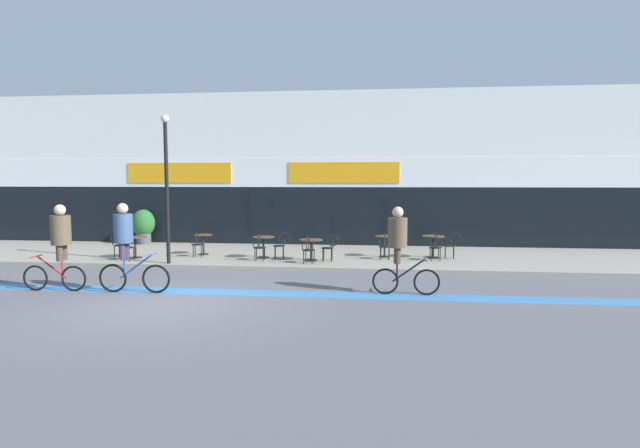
{
  "coord_description": "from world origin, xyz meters",
  "views": [
    {
      "loc": [
        4.81,
        -10.53,
        2.8
      ],
      "look_at": [
        2.93,
        6.31,
        1.31
      ],
      "focal_mm": 28.0,
      "sensor_mm": 36.0,
      "label": 1
    }
  ],
  "objects_px": {
    "cafe_chair_0_side": "(118,243)",
    "cyclist_2": "(126,241)",
    "cyclist_0": "(399,242)",
    "bistro_table_2": "(263,243)",
    "bistro_table_3": "(311,245)",
    "bistro_table_5": "(433,242)",
    "cafe_chair_4_near": "(385,244)",
    "cafe_chair_1_near": "(197,242)",
    "cyclist_1": "(60,239)",
    "bistro_table_4": "(385,242)",
    "cafe_chair_3_near": "(308,248)",
    "cafe_chair_2_near": "(259,246)",
    "planter_pot": "(143,225)",
    "cafe_chair_2_side": "(281,243)",
    "cafe_chair_5_side": "(452,243)",
    "bistro_table_1": "(203,240)",
    "cafe_chair_5_near": "(436,245)",
    "cafe_chair_3_side": "(330,246)",
    "lamp_post": "(167,178)",
    "cafe_chair_0_near": "(126,245)",
    "bistro_table_0": "(135,243)"
  },
  "relations": [
    {
      "from": "cafe_chair_0_side",
      "to": "cyclist_2",
      "type": "relative_size",
      "value": 0.4
    },
    {
      "from": "cafe_chair_0_side",
      "to": "cyclist_0",
      "type": "relative_size",
      "value": 0.42
    },
    {
      "from": "bistro_table_2",
      "to": "bistro_table_3",
      "type": "relative_size",
      "value": 0.97
    },
    {
      "from": "bistro_table_2",
      "to": "bistro_table_5",
      "type": "height_order",
      "value": "bistro_table_5"
    },
    {
      "from": "bistro_table_5",
      "to": "cafe_chair_4_near",
      "type": "distance_m",
      "value": 1.76
    },
    {
      "from": "cafe_chair_1_near",
      "to": "cyclist_1",
      "type": "xyz_separation_m",
      "value": [
        -1.71,
        -5.06,
        0.69
      ]
    },
    {
      "from": "bistro_table_4",
      "to": "cafe_chair_3_near",
      "type": "bearing_deg",
      "value": -144.7
    },
    {
      "from": "cafe_chair_2_near",
      "to": "cyclist_2",
      "type": "xyz_separation_m",
      "value": [
        -2.32,
        -4.45,
        0.67
      ]
    },
    {
      "from": "cafe_chair_4_near",
      "to": "cyclist_0",
      "type": "distance_m",
      "value": 4.71
    },
    {
      "from": "bistro_table_5",
      "to": "cafe_chair_1_near",
      "type": "height_order",
      "value": "cafe_chair_1_near"
    },
    {
      "from": "bistro_table_5",
      "to": "planter_pot",
      "type": "bearing_deg",
      "value": 167.55
    },
    {
      "from": "bistro_table_2",
      "to": "cafe_chair_2_side",
      "type": "relative_size",
      "value": 0.83
    },
    {
      "from": "cafe_chair_2_side",
      "to": "cafe_chair_5_side",
      "type": "xyz_separation_m",
      "value": [
        5.83,
        0.65,
        0.0
      ]
    },
    {
      "from": "bistro_table_1",
      "to": "cafe_chair_5_near",
      "type": "xyz_separation_m",
      "value": [
        8.19,
        -0.55,
        0.0
      ]
    },
    {
      "from": "cafe_chair_5_side",
      "to": "cyclist_2",
      "type": "bearing_deg",
      "value": 39.64
    },
    {
      "from": "planter_pot",
      "to": "cyclist_1",
      "type": "distance_m",
      "value": 8.57
    },
    {
      "from": "bistro_table_3",
      "to": "cyclist_2",
      "type": "height_order",
      "value": "cyclist_2"
    },
    {
      "from": "cafe_chair_3_side",
      "to": "cafe_chair_4_near",
      "type": "xyz_separation_m",
      "value": [
        1.82,
        0.49,
        0.0
      ]
    },
    {
      "from": "cafe_chair_5_side",
      "to": "lamp_post",
      "type": "xyz_separation_m",
      "value": [
        -9.26,
        -2.07,
        2.25
      ]
    },
    {
      "from": "cafe_chair_0_near",
      "to": "planter_pot",
      "type": "relative_size",
      "value": 0.62
    },
    {
      "from": "bistro_table_1",
      "to": "cafe_chair_2_near",
      "type": "height_order",
      "value": "cafe_chair_2_near"
    },
    {
      "from": "planter_pot",
      "to": "cafe_chair_4_near",
      "type": "bearing_deg",
      "value": -17.4
    },
    {
      "from": "bistro_table_0",
      "to": "bistro_table_3",
      "type": "xyz_separation_m",
      "value": [
        6.11,
        0.09,
        -0.01
      ]
    },
    {
      "from": "lamp_post",
      "to": "cyclist_2",
      "type": "relative_size",
      "value": 2.12
    },
    {
      "from": "cafe_chair_3_side",
      "to": "cafe_chair_5_side",
      "type": "height_order",
      "value": "same"
    },
    {
      "from": "bistro_table_5",
      "to": "cyclist_0",
      "type": "bearing_deg",
      "value": -105.21
    },
    {
      "from": "cafe_chair_0_near",
      "to": "cafe_chair_2_side",
      "type": "distance_m",
      "value": 5.16
    },
    {
      "from": "cafe_chair_3_side",
      "to": "cyclist_2",
      "type": "distance_m",
      "value": 6.63
    },
    {
      "from": "bistro_table_1",
      "to": "cafe_chair_3_near",
      "type": "height_order",
      "value": "cafe_chair_3_near"
    },
    {
      "from": "cafe_chair_4_near",
      "to": "cafe_chair_5_side",
      "type": "height_order",
      "value": "same"
    },
    {
      "from": "bistro_table_0",
      "to": "cafe_chair_5_side",
      "type": "bearing_deg",
      "value": 5.96
    },
    {
      "from": "bistro_table_2",
      "to": "cafe_chair_0_side",
      "type": "height_order",
      "value": "cafe_chair_0_side"
    },
    {
      "from": "bistro_table_3",
      "to": "cyclist_0",
      "type": "distance_m",
      "value": 5.0
    },
    {
      "from": "cafe_chair_5_near",
      "to": "cyclist_1",
      "type": "xyz_separation_m",
      "value": [
        -9.89,
        -5.14,
        0.69
      ]
    },
    {
      "from": "cafe_chair_0_side",
      "to": "cafe_chair_4_near",
      "type": "relative_size",
      "value": 1.0
    },
    {
      "from": "cafe_chair_5_side",
      "to": "cyclist_1",
      "type": "distance_m",
      "value": 12.0
    },
    {
      "from": "bistro_table_0",
      "to": "bistro_table_5",
      "type": "relative_size",
      "value": 1.02
    },
    {
      "from": "cafe_chair_2_near",
      "to": "cafe_chair_2_side",
      "type": "bearing_deg",
      "value": -47.17
    },
    {
      "from": "cafe_chair_1_near",
      "to": "cafe_chair_5_side",
      "type": "distance_m",
      "value": 8.82
    },
    {
      "from": "bistro_table_5",
      "to": "cyclist_2",
      "type": "xyz_separation_m",
      "value": [
        -8.14,
        -5.74,
        0.63
      ]
    },
    {
      "from": "lamp_post",
      "to": "cafe_chair_4_near",
      "type": "bearing_deg",
      "value": 12.31
    },
    {
      "from": "bistro_table_4",
      "to": "cafe_chair_3_side",
      "type": "relative_size",
      "value": 0.82
    },
    {
      "from": "bistro_table_4",
      "to": "planter_pot",
      "type": "height_order",
      "value": "planter_pot"
    },
    {
      "from": "cafe_chair_3_near",
      "to": "planter_pot",
      "type": "distance_m",
      "value": 8.73
    },
    {
      "from": "bistro_table_5",
      "to": "cyclist_0",
      "type": "xyz_separation_m",
      "value": [
        -1.42,
        -5.21,
        0.62
      ]
    },
    {
      "from": "cafe_chair_5_near",
      "to": "cyclist_0",
      "type": "xyz_separation_m",
      "value": [
        -1.42,
        -4.59,
        0.66
      ]
    },
    {
      "from": "cafe_chair_1_near",
      "to": "cafe_chair_3_side",
      "type": "height_order",
      "value": "same"
    },
    {
      "from": "cafe_chair_5_side",
      "to": "bistro_table_2",
      "type": "bearing_deg",
      "value": 12.31
    },
    {
      "from": "bistro_table_2",
      "to": "cafe_chair_5_side",
      "type": "height_order",
      "value": "cafe_chair_5_side"
    },
    {
      "from": "cafe_chair_0_side",
      "to": "cafe_chair_2_near",
      "type": "relative_size",
      "value": 1.0
    }
  ]
}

